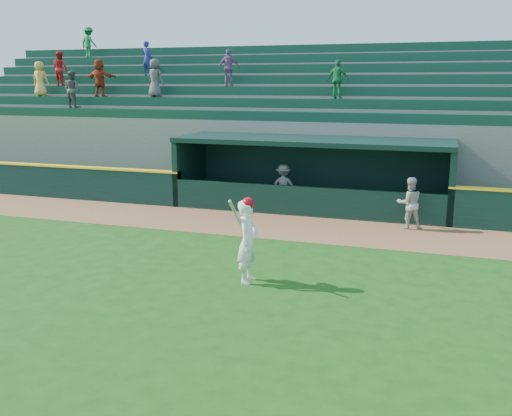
# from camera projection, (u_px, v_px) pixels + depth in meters

# --- Properties ---
(ground) EXTENTS (120.00, 120.00, 0.00)m
(ground) POSITION_uv_depth(u_px,v_px,m) (234.00, 279.00, 12.83)
(ground) COLOR #174411
(ground) RESTS_ON ground
(warning_track) EXTENTS (40.00, 3.00, 0.01)m
(warning_track) POSITION_uv_depth(u_px,v_px,m) (290.00, 227.00, 17.37)
(warning_track) COLOR brown
(warning_track) RESTS_ON ground
(field_wall_left) EXTENTS (15.50, 0.30, 1.20)m
(field_wall_left) POSITION_uv_depth(u_px,v_px,m) (2.00, 179.00, 22.54)
(field_wall_left) COLOR black
(field_wall_left) RESTS_ON ground
(wall_stripe_left) EXTENTS (15.50, 0.32, 0.06)m
(wall_stripe_left) POSITION_uv_depth(u_px,v_px,m) (1.00, 163.00, 22.41)
(wall_stripe_left) COLOR yellow
(wall_stripe_left) RESTS_ON field_wall_left
(dugout_player_front) EXTENTS (0.92, 0.82, 1.57)m
(dugout_player_front) POSITION_uv_depth(u_px,v_px,m) (409.00, 203.00, 17.09)
(dugout_player_front) COLOR #AAABA5
(dugout_player_front) RESTS_ON ground
(dugout_player_inside) EXTENTS (1.07, 0.76, 1.51)m
(dugout_player_inside) POSITION_uv_depth(u_px,v_px,m) (283.00, 185.00, 20.19)
(dugout_player_inside) COLOR #A1A19C
(dugout_player_inside) RESTS_ON ground
(dugout) EXTENTS (9.40, 2.80, 2.46)m
(dugout) POSITION_uv_depth(u_px,v_px,m) (314.00, 169.00, 19.95)
(dugout) COLOR slate
(dugout) RESTS_ON ground
(stands) EXTENTS (34.50, 6.31, 7.44)m
(stands) POSITION_uv_depth(u_px,v_px,m) (338.00, 129.00, 23.95)
(stands) COLOR slate
(stands) RESTS_ON ground
(batter_at_plate) EXTENTS (0.52, 0.81, 1.92)m
(batter_at_plate) POSITION_uv_depth(u_px,v_px,m) (248.00, 240.00, 12.46)
(batter_at_plate) COLOR white
(batter_at_plate) RESTS_ON ground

